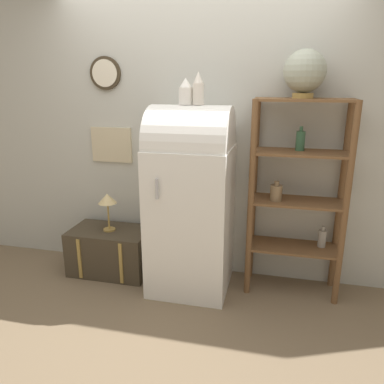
% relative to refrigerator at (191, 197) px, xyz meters
% --- Properties ---
extents(ground_plane, '(12.00, 12.00, 0.00)m').
position_rel_refrigerator_xyz_m(ground_plane, '(0.00, -0.23, -0.83)').
color(ground_plane, '#7A664C').
extents(wall_back, '(7.00, 0.09, 2.70)m').
position_rel_refrigerator_xyz_m(wall_back, '(-0.01, 0.35, 0.52)').
color(wall_back, '#B7B7AD').
rests_on(wall_back, ground_plane).
extents(refrigerator, '(0.67, 0.68, 1.59)m').
position_rel_refrigerator_xyz_m(refrigerator, '(0.00, 0.00, 0.00)').
color(refrigerator, white).
rests_on(refrigerator, ground_plane).
extents(suitcase_trunk, '(0.74, 0.45, 0.43)m').
position_rel_refrigerator_xyz_m(suitcase_trunk, '(-0.80, 0.07, -0.62)').
color(suitcase_trunk, '#423828').
rests_on(suitcase_trunk, ground_plane).
extents(shelf_unit, '(0.77, 0.34, 1.64)m').
position_rel_refrigerator_xyz_m(shelf_unit, '(0.86, 0.13, 0.09)').
color(shelf_unit, brown).
rests_on(shelf_unit, ground_plane).
extents(globe, '(0.32, 0.32, 0.36)m').
position_rel_refrigerator_xyz_m(globe, '(0.85, 0.16, 1.00)').
color(globe, '#AD8942').
rests_on(globe, shelf_unit).
extents(vase_left, '(0.11, 0.11, 0.20)m').
position_rel_refrigerator_xyz_m(vase_left, '(-0.04, 0.01, 0.85)').
color(vase_left, white).
rests_on(vase_left, refrigerator).
extents(vase_center, '(0.09, 0.09, 0.25)m').
position_rel_refrigerator_xyz_m(vase_center, '(0.06, 0.00, 0.87)').
color(vase_center, silver).
rests_on(vase_center, refrigerator).
extents(desk_lamp, '(0.17, 0.17, 0.36)m').
position_rel_refrigerator_xyz_m(desk_lamp, '(-0.80, 0.06, -0.12)').
color(desk_lamp, '#AD8942').
rests_on(desk_lamp, suitcase_trunk).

